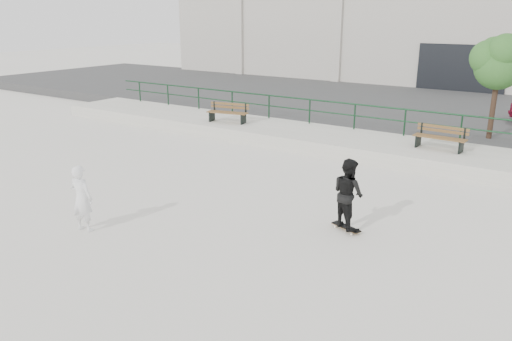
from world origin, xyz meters
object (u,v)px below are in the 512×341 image
Objects in this scene: bench_left at (228,113)px; standing_skater at (348,193)px; bench_right at (440,138)px; skateboard at (346,227)px; tree at (501,60)px; seated_skater at (82,198)px.

bench_left is 1.10× the size of standing_skater.
bench_right is 6.93m from skateboard.
standing_skater is at bearing 109.15° from skateboard.
skateboard is 0.85m from standing_skater.
bench_right is 6.88m from standing_skater.
seated_skater is at bearing -116.87° from tree.
seated_skater is (-5.11, -3.43, -0.13)m from standing_skater.
bench_right is 11.64m from seated_skater.
bench_left is at bearing -9.09° from standing_skater.
bench_left is 10.50m from standing_skater.
bench_right is 1.09× the size of seated_skater.
bench_right is 2.17× the size of skateboard.
bench_right is at bearing 106.59° from skateboard.
bench_left is 10.49m from tree.
standing_skater is at bearing -98.60° from tree.
tree is 9.91m from standing_skater.
standing_skater is (-1.44, -9.51, -2.39)m from tree.
standing_skater is (-0.31, -6.87, 0.03)m from bench_right.
bench_right is 3.75m from tree.
standing_skater is (0.00, 0.00, 0.85)m from skateboard.
tree reaches higher than bench_right.
standing_skater is at bearing -89.61° from bench_right.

